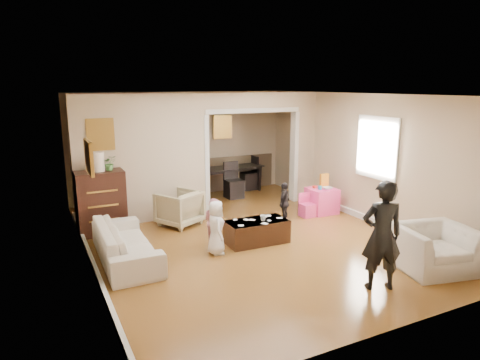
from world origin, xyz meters
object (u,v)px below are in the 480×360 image
armchair_back (179,208)px  dining_table (223,179)px  coffee_table (257,232)px  child_kneel_a (216,228)px  child_kneel_b (214,221)px  coffee_cup (263,218)px  table_lamp (98,162)px  play_table (322,201)px  cyan_cup (320,188)px  armchair_front (434,249)px  child_toddler (284,203)px  dresser (101,203)px  sofa (126,243)px  adult_person (382,235)px

armchair_back → dining_table: (1.89, 2.06, -0.00)m
coffee_table → child_kneel_a: bearing=-170.0°
armchair_back → coffee_table: (0.92, -1.57, -0.14)m
armchair_back → child_kneel_b: bearing=71.7°
coffee_cup → dining_table: dining_table is taller
table_lamp → play_table: size_ratio=0.63×
cyan_cup → dining_table: (-1.09, 2.70, -0.24)m
armchair_front → child_toddler: child_toddler is taller
cyan_cup → child_kneel_b: 2.84m
play_table → child_toddler: bearing=-168.4°
dresser → sofa: bearing=-85.3°
adult_person → child_toddler: size_ratio=1.83×
sofa → child_toddler: (3.31, 0.51, 0.12)m
armchair_front → child_kneel_b: 3.58m
dresser → table_lamp: size_ratio=3.34×
sofa → cyan_cup: bearing=-80.1°
coffee_cup → child_kneel_b: child_kneel_b is taller
armchair_front → dining_table: (-0.87, 5.84, 0.00)m
child_kneel_a → coffee_table: bearing=-68.4°
coffee_cup → play_table: bearing=26.5°
play_table → child_kneel_a: size_ratio=0.63×
cyan_cup → child_kneel_b: size_ratio=0.10×
child_kneel_a → adult_person: bearing=-133.0°
dresser → table_lamp: (0.00, 0.00, 0.78)m
coffee_table → coffee_cup: coffee_cup is taller
coffee_table → child_toddler: size_ratio=1.30×
armchair_front → play_table: size_ratio=1.84×
child_toddler → sofa: bearing=-29.7°
armchair_front → coffee_cup: size_ratio=9.91×
coffee_table → dining_table: 3.76m
play_table → cyan_cup: cyan_cup is taller
table_lamp → adult_person: bearing=-52.8°
table_lamp → child_kneel_a: (1.54, -1.90, -0.93)m
armchair_back → child_kneel_a: (0.07, -1.72, 0.11)m
dining_table → child_toddler: size_ratio=2.33×
coffee_table → child_kneel_b: size_ratio=1.32×
child_kneel_b → dining_table: bearing=-45.2°
armchair_front → sofa: bearing=162.0°
play_table → cyan_cup: (-0.10, -0.05, 0.31)m
sofa → dresser: dresser is taller
armchair_back → child_kneel_b: size_ratio=0.92×
armchair_back → play_table: size_ratio=1.34×
coffee_table → dining_table: size_ratio=0.56×
armchair_front → cyan_cup: 3.16m
play_table → dresser: bearing=170.4°
table_lamp → dining_table: (3.36, 1.88, -1.04)m
sofa → cyan_cup: (4.33, 0.69, 0.29)m
adult_person → child_kneel_a: (-1.53, 2.15, -0.32)m
coffee_table → cyan_cup: size_ratio=13.67×
dining_table → adult_person: bearing=-100.2°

